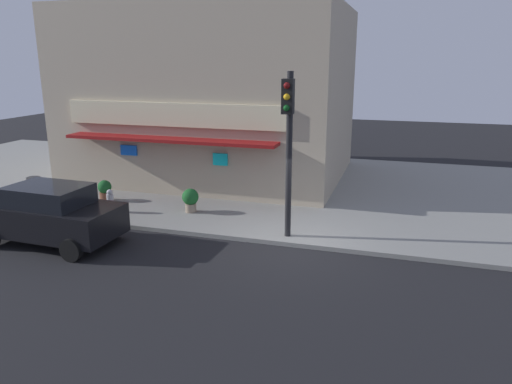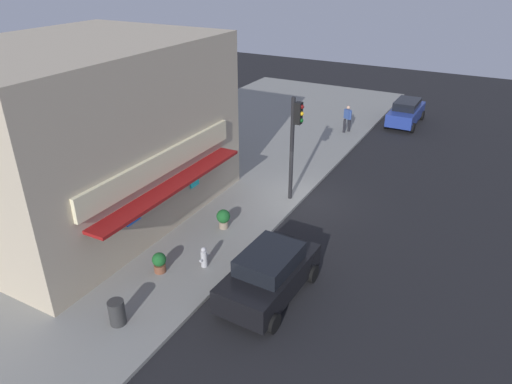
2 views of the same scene
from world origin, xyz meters
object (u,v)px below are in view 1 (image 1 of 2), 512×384
object	(u,v)px
fire_hydrant	(110,201)
trash_can	(35,188)
traffic_light	(288,134)
parked_car_black	(51,214)
potted_plant_by_doorway	(190,199)
potted_plant_by_window	(105,190)

from	to	relation	value
fire_hydrant	trash_can	bearing A→B (deg)	169.87
traffic_light	fire_hydrant	distance (m)	6.97
parked_car_black	trash_can	bearing A→B (deg)	136.12
trash_can	traffic_light	bearing A→B (deg)	-7.13
trash_can	parked_car_black	size ratio (longest dim) A/B	0.20
traffic_light	trash_can	xyz separation A→B (m)	(-10.12, 1.27, -2.68)
fire_hydrant	potted_plant_by_doorway	xyz separation A→B (m)	(2.64, 0.82, 0.08)
trash_can	potted_plant_by_doorway	xyz separation A→B (m)	(6.37, 0.15, 0.06)
trash_can	potted_plant_by_window	distance (m)	2.76
traffic_light	parked_car_black	world-z (taller)	traffic_light
traffic_light	fire_hydrant	xyz separation A→B (m)	(-6.40, 0.60, -2.70)
trash_can	parked_car_black	bearing A→B (deg)	-43.88
trash_can	potted_plant_by_doorway	world-z (taller)	potted_plant_by_doorway
potted_plant_by_doorway	parked_car_black	xyz separation A→B (m)	(-2.82, -3.57, 0.29)
fire_hydrant	parked_car_black	size ratio (longest dim) A/B	0.19
traffic_light	potted_plant_by_window	xyz separation A→B (m)	(-7.42, 1.81, -2.68)
trash_can	potted_plant_by_doorway	bearing A→B (deg)	1.39
parked_car_black	traffic_light	bearing A→B (deg)	18.05
fire_hydrant	parked_car_black	xyz separation A→B (m)	(-0.18, -2.75, 0.37)
traffic_light	trash_can	bearing A→B (deg)	172.87
fire_hydrant	potted_plant_by_window	distance (m)	1.59
fire_hydrant	trash_can	size ratio (longest dim) A/B	0.99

